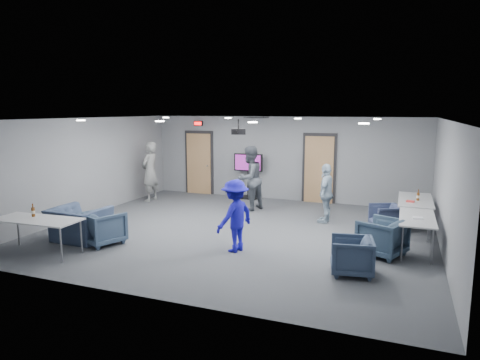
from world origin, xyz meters
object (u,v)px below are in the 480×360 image
(chair_right_c, at_px, (352,256))
(table_front_left, at_px, (37,221))
(person_a, at_px, (150,172))
(projector, at_px, (238,131))
(person_b, at_px, (250,178))
(bottle_right, at_px, (418,196))
(bottle_front, at_px, (33,212))
(chair_right_a, at_px, (386,217))
(table_right_a, at_px, (415,201))
(chair_front_a, at_px, (103,228))
(chair_front_b, at_px, (79,224))
(person_c, at_px, (326,193))
(chair_right_b, at_px, (382,237))
(tv_stand, at_px, (248,173))
(person_d, at_px, (235,216))
(table_right_b, at_px, (417,219))

(chair_right_c, height_order, table_front_left, table_front_left)
(person_a, bearing_deg, projector, 63.76)
(person_b, xyz_separation_m, bottle_right, (4.54, -0.51, -0.11))
(projector, bearing_deg, bottle_front, -158.80)
(chair_right_a, height_order, table_right_a, table_right_a)
(table_right_a, relative_size, bottle_right, 6.89)
(chair_front_a, relative_size, table_right_a, 0.42)
(chair_front_b, bearing_deg, table_right_a, -150.04)
(person_c, distance_m, chair_right_b, 2.69)
(chair_right_b, xyz_separation_m, chair_right_c, (-0.45, -1.24, -0.04))
(person_c, bearing_deg, table_front_left, -43.75)
(chair_right_b, distance_m, tv_stand, 6.23)
(chair_front_b, height_order, bottle_front, bottle_front)
(chair_right_b, xyz_separation_m, tv_stand, (-4.45, 4.34, 0.47))
(chair_right_c, bearing_deg, person_c, -172.72)
(person_a, relative_size, chair_front_b, 1.65)
(person_d, height_order, tv_stand, person_d)
(bottle_right, relative_size, projector, 0.66)
(chair_right_c, bearing_deg, person_a, -130.79)
(person_d, height_order, chair_right_b, person_d)
(chair_right_b, height_order, chair_right_c, chair_right_b)
(chair_right_c, relative_size, chair_front_b, 0.64)
(tv_stand, bearing_deg, person_d, -72.93)
(chair_front_a, bearing_deg, bottle_front, 61.58)
(person_d, distance_m, projector, 2.36)
(person_b, distance_m, tv_stand, 1.67)
(chair_front_b, bearing_deg, person_d, -168.98)
(table_front_left, bearing_deg, table_right_b, 19.20)
(table_right_b, relative_size, tv_stand, 1.12)
(person_b, bearing_deg, chair_right_a, 99.02)
(chair_front_a, xyz_separation_m, tv_stand, (1.30, 5.75, 0.48))
(person_b, height_order, chair_front_a, person_b)
(chair_right_c, xyz_separation_m, chair_front_b, (-5.94, -0.16, 0.04))
(person_b, xyz_separation_m, chair_front_b, (-2.55, -4.20, -0.56))
(person_d, xyz_separation_m, chair_right_c, (2.42, -0.43, -0.42))
(person_b, height_order, table_right_b, person_b)
(person_d, xyz_separation_m, bottle_right, (3.57, 3.09, 0.08))
(table_right_a, bearing_deg, projector, 111.94)
(person_a, bearing_deg, table_right_b, 75.50)
(person_c, relative_size, chair_front_a, 1.92)
(table_front_left, relative_size, projector, 4.34)
(table_right_b, relative_size, bottle_right, 6.03)
(person_c, distance_m, table_right_a, 2.17)
(person_b, bearing_deg, bottle_front, -9.26)
(person_b, distance_m, chair_front_a, 4.64)
(table_front_left, bearing_deg, table_right_a, 30.90)
(person_b, bearing_deg, tv_stand, -137.92)
(chair_front_b, distance_m, projector, 4.22)
(person_a, relative_size, tv_stand, 1.29)
(chair_right_b, xyz_separation_m, chair_front_b, (-6.39, -1.41, 0.00))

